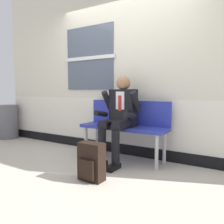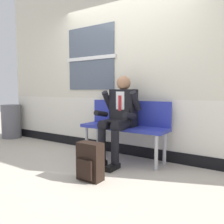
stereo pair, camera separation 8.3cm
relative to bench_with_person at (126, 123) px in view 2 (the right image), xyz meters
The scene contains 6 objects.
ground_plane 0.67m from the bench_with_person, 113.90° to the right, with size 18.00×18.00×0.00m, color #B2A899.
station_wall 1.05m from the bench_with_person, 118.71° to the left, with size 5.75×0.17×3.15m.
bench_with_person is the anchor object (origin of this frame).
person_seated 0.24m from the bench_with_person, 90.00° to the right, with size 0.57×0.70×1.28m.
backpack 1.03m from the bench_with_person, 85.14° to the right, with size 0.31×0.20×0.45m.
trash_bin 2.97m from the bench_with_person, behind, with size 0.41×0.41×0.74m, color #595960.
Camera 2 is at (1.93, -2.72, 1.06)m, focal length 37.20 mm.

